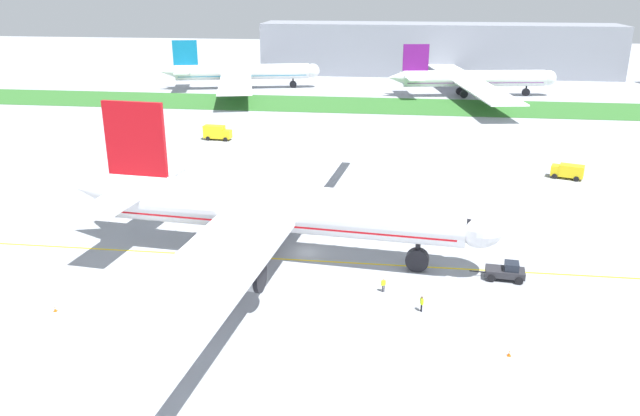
{
  "coord_description": "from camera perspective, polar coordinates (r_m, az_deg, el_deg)",
  "views": [
    {
      "loc": [
        11.25,
        -72.88,
        32.59
      ],
      "look_at": [
        0.94,
        5.5,
        4.06
      ],
      "focal_mm": 35.56,
      "sensor_mm": 36.0,
      "label": 1
    }
  ],
  "objects": [
    {
      "name": "ground_plane",
      "position": [
        80.63,
        -1.18,
        -4.0
      ],
      "size": [
        600.0,
        600.0,
        0.0
      ],
      "primitive_type": "plane",
      "color": "#9399A0",
      "rests_on": "ground"
    },
    {
      "name": "apron_taxi_line",
      "position": [
        78.41,
        -1.45,
        -4.72
      ],
      "size": [
        280.0,
        0.36,
        0.01
      ],
      "primitive_type": "cube",
      "color": "yellow",
      "rests_on": "ground"
    },
    {
      "name": "grass_median_strip",
      "position": [
        177.45,
        3.78,
        9.23
      ],
      "size": [
        320.0,
        24.0,
        0.1
      ],
      "primitive_type": "cube",
      "color": "#2D6628",
      "rests_on": "ground"
    },
    {
      "name": "airliner_foreground",
      "position": [
        77.22,
        -4.12,
        -0.07
      ],
      "size": [
        54.31,
        85.82,
        18.72
      ],
      "color": "white",
      "rests_on": "ground"
    },
    {
      "name": "pushback_tug",
      "position": [
        76.36,
        16.42,
        -5.48
      ],
      "size": [
        6.28,
        2.98,
        2.13
      ],
      "color": "#26262B",
      "rests_on": "ground"
    },
    {
      "name": "ground_crew_wingwalker_port",
      "position": [
        70.74,
        5.73,
        -6.8
      ],
      "size": [
        0.51,
        0.42,
        1.63
      ],
      "color": "black",
      "rests_on": "ground"
    },
    {
      "name": "ground_crew_marshaller_front",
      "position": [
        67.29,
        9.14,
        -8.38
      ],
      "size": [
        0.36,
        0.6,
        1.75
      ],
      "color": "black",
      "rests_on": "ground"
    },
    {
      "name": "traffic_cone_near_nose",
      "position": [
        62.16,
        16.66,
        -12.41
      ],
      "size": [
        0.36,
        0.36,
        0.58
      ],
      "color": "#F2590C",
      "rests_on": "ground"
    },
    {
      "name": "traffic_cone_port_wing",
      "position": [
        72.33,
        -22.73,
        -8.37
      ],
      "size": [
        0.36,
        0.36,
        0.58
      ],
      "color": "#F2590C",
      "rests_on": "ground"
    },
    {
      "name": "service_truck_baggage_loader",
      "position": [
        139.15,
        -9.26,
        6.74
      ],
      "size": [
        6.08,
        2.8,
        3.12
      ],
      "color": "yellow",
      "rests_on": "ground"
    },
    {
      "name": "service_truck_fuel_bowser",
      "position": [
        118.09,
        21.39,
        3.14
      ],
      "size": [
        5.75,
        3.85,
        2.51
      ],
      "color": "yellow",
      "rests_on": "ground"
    },
    {
      "name": "parked_airliner_far_left",
      "position": [
        205.62,
        -7.2,
        12.02
      ],
      "size": [
        49.0,
        79.62,
        15.16
      ],
      "color": "white",
      "rests_on": "ground"
    },
    {
      "name": "parked_airliner_far_centre",
      "position": [
        195.36,
        13.45,
        11.24
      ],
      "size": [
        49.77,
        80.5,
        15.18
      ],
      "color": "white",
      "rests_on": "ground"
    },
    {
      "name": "terminal_building",
      "position": [
        239.34,
        10.52,
        13.86
      ],
      "size": [
        126.24,
        20.0,
        18.0
      ],
      "primitive_type": "cube",
      "color": "gray",
      "rests_on": "ground"
    }
  ]
}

